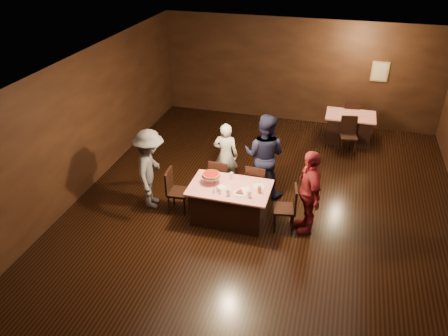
{
  "coord_description": "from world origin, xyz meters",
  "views": [
    {
      "loc": [
        1.24,
        -7.39,
        5.41
      ],
      "look_at": [
        -0.81,
        -0.08,
        1.0
      ],
      "focal_mm": 35.0,
      "sensor_mm": 36.0,
      "label": 1
    }
  ],
  "objects_px": {
    "chair_far_right": "(257,183)",
    "diner_grey_knit": "(150,169)",
    "diner_navy_hoodie": "(264,155)",
    "glass_front_left": "(228,192)",
    "back_table": "(349,128)",
    "glass_back": "(231,176)",
    "chair_far_left": "(221,178)",
    "chair_back_far": "(350,116)",
    "diner_red_shirt": "(309,192)",
    "chair_end_left": "(178,191)",
    "glass_amber": "(259,190)",
    "plate_empty": "(259,187)",
    "chair_end_right": "(284,208)",
    "pizza_stand": "(211,175)",
    "diner_white_jacket": "(226,155)",
    "glass_front_right": "(249,194)",
    "chair_back_near": "(349,136)",
    "main_table": "(230,203)"
  },
  "relations": [
    {
      "from": "back_table",
      "to": "glass_front_left",
      "type": "xyz_separation_m",
      "value": [
        -2.15,
        -4.64,
        0.46
      ]
    },
    {
      "from": "chair_far_left",
      "to": "glass_back",
      "type": "height_order",
      "value": "chair_far_left"
    },
    {
      "from": "chair_far_left",
      "to": "glass_back",
      "type": "bearing_deg",
      "value": 132.67
    },
    {
      "from": "back_table",
      "to": "glass_back",
      "type": "distance_m",
      "value": 4.65
    },
    {
      "from": "pizza_stand",
      "to": "plate_empty",
      "type": "xyz_separation_m",
      "value": [
        0.95,
        0.1,
        -0.17
      ]
    },
    {
      "from": "chair_far_left",
      "to": "chair_back_far",
      "type": "height_order",
      "value": "same"
    },
    {
      "from": "chair_end_right",
      "to": "chair_back_far",
      "type": "xyz_separation_m",
      "value": [
        1.1,
        4.94,
        0.0
      ]
    },
    {
      "from": "chair_end_right",
      "to": "main_table",
      "type": "bearing_deg",
      "value": -100.48
    },
    {
      "from": "glass_front_right",
      "to": "back_table",
      "type": "bearing_deg",
      "value": 69.14
    },
    {
      "from": "glass_front_left",
      "to": "plate_empty",
      "type": "bearing_deg",
      "value": 41.99
    },
    {
      "from": "diner_grey_knit",
      "to": "glass_back",
      "type": "bearing_deg",
      "value": -94.63
    },
    {
      "from": "diner_red_shirt",
      "to": "glass_amber",
      "type": "height_order",
      "value": "diner_red_shirt"
    },
    {
      "from": "chair_end_left",
      "to": "plate_empty",
      "type": "height_order",
      "value": "chair_end_left"
    },
    {
      "from": "chair_back_near",
      "to": "chair_far_left",
      "type": "bearing_deg",
      "value": -142.41
    },
    {
      "from": "chair_far_left",
      "to": "glass_amber",
      "type": "relative_size",
      "value": 6.79
    },
    {
      "from": "diner_grey_knit",
      "to": "pizza_stand",
      "type": "xyz_separation_m",
      "value": [
        1.31,
        0.0,
        0.08
      ]
    },
    {
      "from": "plate_empty",
      "to": "glass_back",
      "type": "xyz_separation_m",
      "value": [
        -0.6,
        0.15,
        0.06
      ]
    },
    {
      "from": "chair_end_right",
      "to": "glass_amber",
      "type": "bearing_deg",
      "value": -94.77
    },
    {
      "from": "plate_empty",
      "to": "diner_white_jacket",
      "type": "bearing_deg",
      "value": 131.71
    },
    {
      "from": "chair_back_near",
      "to": "glass_front_left",
      "type": "relative_size",
      "value": 6.79
    },
    {
      "from": "diner_red_shirt",
      "to": "glass_back",
      "type": "bearing_deg",
      "value": -119.64
    },
    {
      "from": "main_table",
      "to": "plate_empty",
      "type": "height_order",
      "value": "plate_empty"
    },
    {
      "from": "chair_far_left",
      "to": "glass_front_right",
      "type": "height_order",
      "value": "chair_far_left"
    },
    {
      "from": "plate_empty",
      "to": "glass_front_left",
      "type": "distance_m",
      "value": 0.68
    },
    {
      "from": "chair_end_right",
      "to": "chair_end_left",
      "type": "bearing_deg",
      "value": -100.48
    },
    {
      "from": "diner_navy_hoodie",
      "to": "glass_front_left",
      "type": "height_order",
      "value": "diner_navy_hoodie"
    },
    {
      "from": "chair_back_near",
      "to": "glass_front_left",
      "type": "distance_m",
      "value": 4.5
    },
    {
      "from": "diner_grey_knit",
      "to": "plate_empty",
      "type": "distance_m",
      "value": 2.27
    },
    {
      "from": "main_table",
      "to": "diner_white_jacket",
      "type": "relative_size",
      "value": 1.05
    },
    {
      "from": "main_table",
      "to": "chair_end_left",
      "type": "height_order",
      "value": "chair_end_left"
    },
    {
      "from": "diner_red_shirt",
      "to": "plate_empty",
      "type": "xyz_separation_m",
      "value": [
        -0.97,
        0.07,
        -0.09
      ]
    },
    {
      "from": "back_table",
      "to": "diner_red_shirt",
      "type": "relative_size",
      "value": 0.75
    },
    {
      "from": "plate_empty",
      "to": "diner_red_shirt",
      "type": "bearing_deg",
      "value": -3.98
    },
    {
      "from": "diner_navy_hoodie",
      "to": "pizza_stand",
      "type": "height_order",
      "value": "diner_navy_hoodie"
    },
    {
      "from": "chair_end_right",
      "to": "chair_back_near",
      "type": "distance_m",
      "value": 3.8
    },
    {
      "from": "glass_amber",
      "to": "pizza_stand",
      "type": "bearing_deg",
      "value": 174.29
    },
    {
      "from": "chair_far_left",
      "to": "chair_far_right",
      "type": "relative_size",
      "value": 1.0
    },
    {
      "from": "diner_white_jacket",
      "to": "glass_front_right",
      "type": "distance_m",
      "value": 1.75
    },
    {
      "from": "back_table",
      "to": "chair_end_left",
      "type": "relative_size",
      "value": 1.37
    },
    {
      "from": "diner_grey_knit",
      "to": "back_table",
      "type": "bearing_deg",
      "value": -55.61
    },
    {
      "from": "chair_back_far",
      "to": "diner_grey_knit",
      "type": "height_order",
      "value": "diner_grey_knit"
    },
    {
      "from": "chair_far_right",
      "to": "diner_grey_knit",
      "type": "height_order",
      "value": "diner_grey_knit"
    },
    {
      "from": "chair_far_right",
      "to": "diner_white_jacket",
      "type": "bearing_deg",
      "value": -26.92
    },
    {
      "from": "diner_navy_hoodie",
      "to": "glass_back",
      "type": "xyz_separation_m",
      "value": [
        -0.51,
        -0.84,
        -0.11
      ]
    },
    {
      "from": "diner_red_shirt",
      "to": "glass_front_right",
      "type": "xyz_separation_m",
      "value": [
        -1.07,
        -0.33,
        -0.03
      ]
    },
    {
      "from": "diner_red_shirt",
      "to": "diner_navy_hoodie",
      "type": "bearing_deg",
      "value": -156.58
    },
    {
      "from": "glass_front_right",
      "to": "glass_amber",
      "type": "height_order",
      "value": "same"
    },
    {
      "from": "chair_back_near",
      "to": "glass_back",
      "type": "height_order",
      "value": "chair_back_near"
    },
    {
      "from": "chair_end_right",
      "to": "glass_back",
      "type": "height_order",
      "value": "chair_end_right"
    },
    {
      "from": "back_table",
      "to": "chair_far_right",
      "type": "relative_size",
      "value": 1.37
    }
  ]
}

